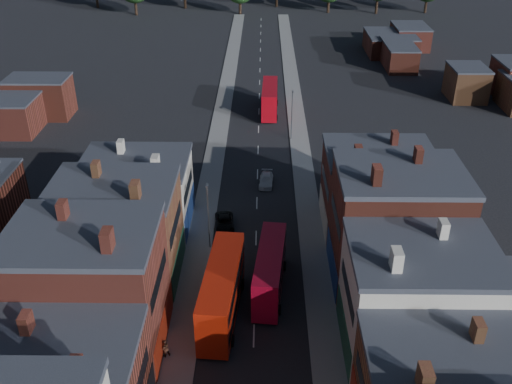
{
  "coord_description": "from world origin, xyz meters",
  "views": [
    {
      "loc": [
        0.71,
        -23.02,
        37.18
      ],
      "look_at": [
        0.0,
        31.43,
        6.47
      ],
      "focal_mm": 40.0,
      "sensor_mm": 36.0,
      "label": 1
    }
  ],
  "objects_px": {
    "bus_0": "(222,291)",
    "bus_1": "(270,270)",
    "car_2": "(224,223)",
    "ped_1": "(165,348)",
    "car_3": "(266,180)",
    "bus_2": "(270,98)"
  },
  "relations": [
    {
      "from": "car_3",
      "to": "ped_1",
      "type": "relative_size",
      "value": 2.57
    },
    {
      "from": "bus_0",
      "to": "car_2",
      "type": "height_order",
      "value": "bus_0"
    },
    {
      "from": "bus_0",
      "to": "car_3",
      "type": "relative_size",
      "value": 2.84
    },
    {
      "from": "bus_2",
      "to": "ped_1",
      "type": "xyz_separation_m",
      "value": [
        -9.58,
        -58.13,
        -1.65
      ]
    },
    {
      "from": "bus_1",
      "to": "ped_1",
      "type": "bearing_deg",
      "value": -129.05
    },
    {
      "from": "car_3",
      "to": "ped_1",
      "type": "bearing_deg",
      "value": -101.89
    },
    {
      "from": "bus_0",
      "to": "bus_2",
      "type": "distance_m",
      "value": 52.84
    },
    {
      "from": "bus_1",
      "to": "ped_1",
      "type": "height_order",
      "value": "bus_1"
    },
    {
      "from": "bus_1",
      "to": "bus_2",
      "type": "xyz_separation_m",
      "value": [
        0.38,
        48.87,
        0.1
      ]
    },
    {
      "from": "bus_2",
      "to": "car_3",
      "type": "distance_m",
      "value": 26.49
    },
    {
      "from": "bus_0",
      "to": "bus_2",
      "type": "xyz_separation_m",
      "value": [
        4.92,
        52.61,
        -0.27
      ]
    },
    {
      "from": "bus_0",
      "to": "bus_2",
      "type": "height_order",
      "value": "bus_0"
    },
    {
      "from": "car_3",
      "to": "bus_2",
      "type": "bearing_deg",
      "value": 92.32
    },
    {
      "from": "bus_2",
      "to": "car_3",
      "type": "xyz_separation_m",
      "value": [
        -0.68,
        -26.41,
        -1.99
      ]
    },
    {
      "from": "bus_1",
      "to": "car_2",
      "type": "relative_size",
      "value": 2.37
    },
    {
      "from": "bus_0",
      "to": "bus_1",
      "type": "relative_size",
      "value": 1.14
    },
    {
      "from": "bus_0",
      "to": "ped_1",
      "type": "bearing_deg",
      "value": -125.54
    },
    {
      "from": "bus_1",
      "to": "car_3",
      "type": "bearing_deg",
      "value": 96.52
    },
    {
      "from": "car_2",
      "to": "car_3",
      "type": "relative_size",
      "value": 1.05
    },
    {
      "from": "bus_1",
      "to": "ped_1",
      "type": "relative_size",
      "value": 6.39
    },
    {
      "from": "bus_2",
      "to": "ped_1",
      "type": "bearing_deg",
      "value": -97.83
    },
    {
      "from": "ped_1",
      "to": "car_3",
      "type": "bearing_deg",
      "value": -130.61
    }
  ]
}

